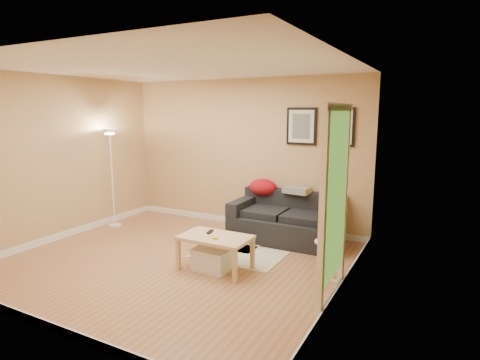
{
  "coord_description": "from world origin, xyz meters",
  "views": [
    {
      "loc": [
        3.22,
        -4.18,
        2.06
      ],
      "look_at": [
        0.55,
        0.85,
        1.05
      ],
      "focal_mm": 29.61,
      "sensor_mm": 36.0,
      "label": 1
    }
  ],
  "objects_px": {
    "coffee_table": "(216,253)",
    "side_table": "(327,261)",
    "floor_lamp": "(112,181)",
    "sofa": "(286,218)",
    "book_stack": "(328,239)",
    "storage_bin": "(212,259)"
  },
  "relations": [
    {
      "from": "side_table",
      "to": "book_stack",
      "type": "relative_size",
      "value": 2.31
    },
    {
      "from": "side_table",
      "to": "floor_lamp",
      "type": "height_order",
      "value": "floor_lamp"
    },
    {
      "from": "storage_bin",
      "to": "book_stack",
      "type": "relative_size",
      "value": 2.23
    },
    {
      "from": "sofa",
      "to": "floor_lamp",
      "type": "distance_m",
      "value": 3.12
    },
    {
      "from": "coffee_table",
      "to": "side_table",
      "type": "xyz_separation_m",
      "value": [
        1.38,
        0.35,
        0.02
      ]
    },
    {
      "from": "coffee_table",
      "to": "floor_lamp",
      "type": "bearing_deg",
      "value": 162.67
    },
    {
      "from": "coffee_table",
      "to": "sofa",
      "type": "bearing_deg",
      "value": 76.48
    },
    {
      "from": "storage_bin",
      "to": "coffee_table",
      "type": "bearing_deg",
      "value": 59.72
    },
    {
      "from": "book_stack",
      "to": "floor_lamp",
      "type": "distance_m",
      "value": 4.06
    },
    {
      "from": "sofa",
      "to": "coffee_table",
      "type": "bearing_deg",
      "value": -103.72
    },
    {
      "from": "coffee_table",
      "to": "side_table",
      "type": "distance_m",
      "value": 1.42
    },
    {
      "from": "storage_bin",
      "to": "side_table",
      "type": "xyz_separation_m",
      "value": [
        1.41,
        0.39,
        0.1
      ]
    },
    {
      "from": "side_table",
      "to": "book_stack",
      "type": "bearing_deg",
      "value": -90.31
    },
    {
      "from": "storage_bin",
      "to": "sofa",
      "type": "bearing_deg",
      "value": 75.76
    },
    {
      "from": "coffee_table",
      "to": "floor_lamp",
      "type": "relative_size",
      "value": 0.52
    },
    {
      "from": "sofa",
      "to": "coffee_table",
      "type": "height_order",
      "value": "sofa"
    },
    {
      "from": "sofa",
      "to": "book_stack",
      "type": "bearing_deg",
      "value": -49.61
    },
    {
      "from": "coffee_table",
      "to": "storage_bin",
      "type": "relative_size",
      "value": 1.89
    },
    {
      "from": "sofa",
      "to": "floor_lamp",
      "type": "bearing_deg",
      "value": -167.05
    },
    {
      "from": "sofa",
      "to": "side_table",
      "type": "height_order",
      "value": "sofa"
    },
    {
      "from": "coffee_table",
      "to": "book_stack",
      "type": "height_order",
      "value": "book_stack"
    },
    {
      "from": "storage_bin",
      "to": "side_table",
      "type": "bearing_deg",
      "value": 15.49
    }
  ]
}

